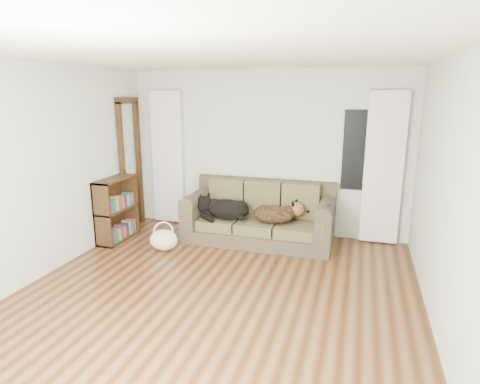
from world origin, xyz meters
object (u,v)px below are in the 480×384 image
(dog_black_lab, at_px, (225,210))
(tote_bag, at_px, (164,240))
(bookshelf, at_px, (117,208))
(dog_shepherd, at_px, (277,213))
(sofa, at_px, (259,213))

(dog_black_lab, height_order, tote_bag, dog_black_lab)
(dog_black_lab, bearing_deg, tote_bag, -123.01)
(dog_black_lab, relative_size, bookshelf, 0.72)
(dog_black_lab, height_order, dog_shepherd, same)
(dog_black_lab, bearing_deg, dog_shepherd, 15.03)
(dog_black_lab, bearing_deg, sofa, 24.08)
(dog_black_lab, xyz_separation_m, dog_shepherd, (0.81, 0.02, 0.01))
(sofa, xyz_separation_m, dog_black_lab, (-0.51, -0.10, 0.03))
(dog_shepherd, height_order, tote_bag, dog_shepherd)
(dog_shepherd, bearing_deg, bookshelf, 6.78)
(tote_bag, bearing_deg, bookshelf, 167.52)
(sofa, xyz_separation_m, dog_shepherd, (0.30, -0.07, 0.04))
(sofa, relative_size, bookshelf, 2.31)
(sofa, height_order, tote_bag, sofa)
(dog_shepherd, xyz_separation_m, bookshelf, (-2.42, -0.50, 0.01))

